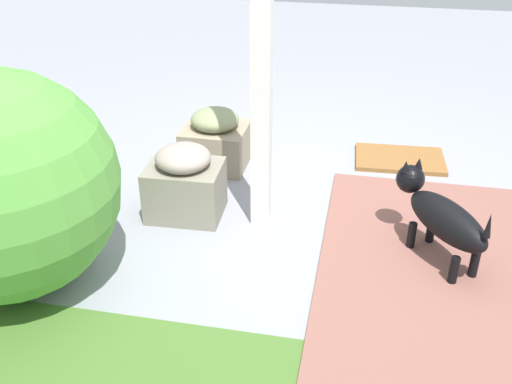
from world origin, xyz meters
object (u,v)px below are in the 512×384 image
(doormat, at_px, (400,159))
(porch_pillar, at_px, (262,8))
(dog, at_px, (441,215))
(terracotta_pot_tall, at_px, (35,132))
(stone_planter_near, at_px, (185,183))
(stone_planter_nearest, at_px, (216,140))
(round_shrub, at_px, (1,186))

(doormat, bearing_deg, porch_pillar, 49.96)
(porch_pillar, relative_size, dog, 3.97)
(terracotta_pot_tall, relative_size, dog, 0.98)
(stone_planter_near, bearing_deg, terracotta_pot_tall, -21.68)
(terracotta_pot_tall, bearing_deg, doormat, -168.95)
(stone_planter_nearest, xyz_separation_m, dog, (-1.41, 0.84, 0.08))
(stone_planter_nearest, distance_m, terracotta_pot_tall, 1.25)
(stone_planter_nearest, height_order, doormat, stone_planter_nearest)
(terracotta_pot_tall, height_order, doormat, terracotta_pot_tall)
(round_shrub, height_order, dog, round_shrub)
(stone_planter_nearest, bearing_deg, dog, 149.28)
(stone_planter_near, xyz_separation_m, dog, (-1.42, 0.18, 0.06))
(stone_planter_near, height_order, dog, dog)
(porch_pillar, relative_size, round_shrub, 2.24)
(doormat, bearing_deg, terracotta_pot_tall, 11.05)
(terracotta_pot_tall, xyz_separation_m, dog, (-2.64, 0.66, 0.05))
(stone_planter_nearest, relative_size, stone_planter_near, 0.95)
(round_shrub, bearing_deg, terracotta_pot_tall, -64.04)
(stone_planter_near, relative_size, round_shrub, 0.41)
(porch_pillar, distance_m, dog, 1.37)
(dog, bearing_deg, porch_pillar, -11.11)
(dog, height_order, doormat, dog)
(porch_pillar, distance_m, doormat, 1.73)
(porch_pillar, bearing_deg, doormat, -130.04)
(porch_pillar, height_order, round_shrub, porch_pillar)
(stone_planter_near, distance_m, terracotta_pot_tall, 1.32)
(stone_planter_near, relative_size, dog, 0.72)
(stone_planter_nearest, height_order, stone_planter_near, stone_planter_near)
(stone_planter_nearest, xyz_separation_m, round_shrub, (0.62, 1.44, 0.35))
(terracotta_pot_tall, bearing_deg, dog, 165.91)
(stone_planter_nearest, height_order, terracotta_pot_tall, terracotta_pot_tall)
(dog, xyz_separation_m, doormat, (0.16, -1.15, -0.25))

